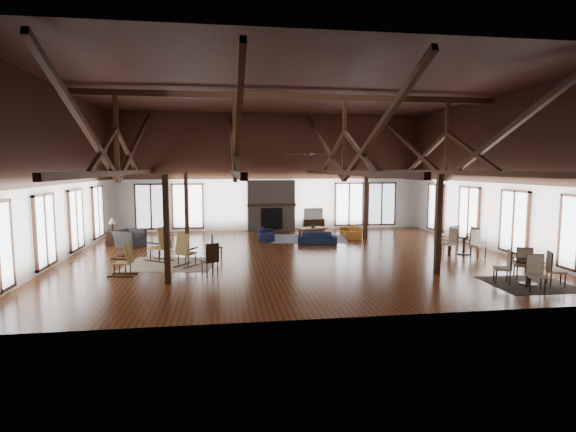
{
  "coord_description": "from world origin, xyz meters",
  "views": [
    {
      "loc": [
        -2.44,
        -16.15,
        3.24
      ],
      "look_at": [
        0.06,
        1.0,
        1.36
      ],
      "focal_mm": 28.0,
      "sensor_mm": 36.0,
      "label": 1
    }
  ],
  "objects": [
    {
      "name": "rug_navy",
      "position": [
        1.42,
        3.74,
        0.01
      ],
      "size": [
        3.68,
        2.98,
        0.01
      ],
      "primitive_type": "cube",
      "rotation": [
        0.0,
        0.0,
        -0.15
      ],
      "color": "#192347",
      "rests_on": "floor"
    },
    {
      "name": "ceiling_fan",
      "position": [
        0.5,
        -1.0,
        3.73
      ],
      "size": [
        1.6,
        1.6,
        0.75
      ],
      "color": "black",
      "rests_on": "roof_truss"
    },
    {
      "name": "sofa_navy_left",
      "position": [
        -0.53,
        3.97,
        0.26
      ],
      "size": [
        1.78,
        0.77,
        0.51
      ],
      "primitive_type": "imported",
      "rotation": [
        0.0,
        0.0,
        1.52
      ],
      "color": "#131935",
      "rests_on": "floor"
    },
    {
      "name": "cafe_table_near",
      "position": [
        5.92,
        -5.06,
        0.47
      ],
      "size": [
        1.83,
        1.83,
        0.95
      ],
      "rotation": [
        0.0,
        0.0,
        -0.39
      ],
      "color": "black",
      "rests_on": "floor"
    },
    {
      "name": "floor",
      "position": [
        0.0,
        0.0,
        0.0
      ],
      "size": [
        16.0,
        16.0,
        0.0
      ],
      "primitive_type": "plane",
      "color": "#5B3313",
      "rests_on": "ground"
    },
    {
      "name": "wall_back",
      "position": [
        0.0,
        7.0,
        3.0
      ],
      "size": [
        16.0,
        0.02,
        6.0
      ],
      "primitive_type": "cube",
      "color": "silver",
      "rests_on": "floor"
    },
    {
      "name": "rocking_chair_b",
      "position": [
        -3.7,
        -1.35,
        0.52
      ],
      "size": [
        0.86,
        0.97,
        1.11
      ],
      "rotation": [
        0.0,
        0.0,
        -0.59
      ],
      "color": "olive",
      "rests_on": "floor"
    },
    {
      "name": "armchair",
      "position": [
        -6.25,
        2.77,
        0.35
      ],
      "size": [
        1.37,
        1.3,
        0.71
      ],
      "primitive_type": "imported",
      "rotation": [
        0.0,
        0.0,
        1.16
      ],
      "color": "#2C2C2E",
      "rests_on": "floor"
    },
    {
      "name": "wall_front",
      "position": [
        0.0,
        -7.0,
        3.0
      ],
      "size": [
        16.0,
        0.02,
        6.0
      ],
      "primitive_type": "cube",
      "color": "silver",
      "rests_on": "floor"
    },
    {
      "name": "roof_truss",
      "position": [
        0.0,
        0.0,
        4.03
      ],
      "size": [
        15.6,
        14.07,
        3.14
      ],
      "color": "#321A0E",
      "rests_on": "wall_back"
    },
    {
      "name": "television",
      "position": [
        2.21,
        6.75,
        0.85
      ],
      "size": [
        1.02,
        0.2,
        0.59
      ],
      "primitive_type": "imported",
      "rotation": [
        0.0,
        0.0,
        0.07
      ],
      "color": "#B2B2B2",
      "rests_on": "tv_console"
    },
    {
      "name": "tv_console",
      "position": [
        2.25,
        6.75,
        0.28
      ],
      "size": [
        1.11,
        0.42,
        0.55
      ],
      "primitive_type": "cube",
      "color": "black",
      "rests_on": "floor"
    },
    {
      "name": "wall_right",
      "position": [
        8.0,
        0.0,
        3.0
      ],
      "size": [
        0.02,
        14.0,
        6.0
      ],
      "primitive_type": "cube",
      "color": "silver",
      "rests_on": "floor"
    },
    {
      "name": "rocking_chair_c",
      "position": [
        -5.37,
        -2.38,
        0.48
      ],
      "size": [
        0.85,
        0.55,
        1.02
      ],
      "rotation": [
        0.0,
        0.0,
        1.39
      ],
      "color": "olive",
      "rests_on": "floor"
    },
    {
      "name": "side_chair_a",
      "position": [
        -2.76,
        -0.09,
        0.52
      ],
      "size": [
        0.42,
        0.42,
        0.89
      ],
      "rotation": [
        0.0,
        0.0,
        -1.46
      ],
      "color": "black",
      "rests_on": "floor"
    },
    {
      "name": "post_grid",
      "position": [
        0.0,
        0.0,
        1.52
      ],
      "size": [
        8.16,
        7.16,
        3.05
      ],
      "color": "#321A0E",
      "rests_on": "floor"
    },
    {
      "name": "rocking_chair_a",
      "position": [
        -4.57,
        -0.37,
        0.57
      ],
      "size": [
        1.05,
        0.96,
        1.21
      ],
      "rotation": [
        0.0,
        0.0,
        0.93
      ],
      "color": "olive",
      "rests_on": "floor"
    },
    {
      "name": "sofa_orange",
      "position": [
        3.46,
        4.06,
        0.26
      ],
      "size": [
        1.85,
        0.86,
        0.52
      ],
      "primitive_type": "imported",
      "rotation": [
        0.0,
        0.0,
        -1.66
      ],
      "color": "#A45F1F",
      "rests_on": "floor"
    },
    {
      "name": "ceiling",
      "position": [
        0.0,
        0.0,
        6.0
      ],
      "size": [
        16.0,
        14.0,
        0.02
      ],
      "primitive_type": "cube",
      "color": "black",
      "rests_on": "wall_back"
    },
    {
      "name": "rug_dark",
      "position": [
        5.99,
        -5.04,
        0.01
      ],
      "size": [
        2.24,
        2.05,
        0.01
      ],
      "primitive_type": "cube",
      "rotation": [
        0.0,
        0.0,
        -0.03
      ],
      "color": "black",
      "rests_on": "floor"
    },
    {
      "name": "wall_left",
      "position": [
        -8.0,
        0.0,
        3.0
      ],
      "size": [
        0.02,
        14.0,
        6.0
      ],
      "primitive_type": "cube",
      "color": "silver",
      "rests_on": "floor"
    },
    {
      "name": "cafe_table_far",
      "position": [
        6.49,
        -0.66,
        0.49
      ],
      "size": [
        1.92,
        1.92,
        0.98
      ],
      "rotation": [
        0.0,
        0.0,
        0.22
      ],
      "color": "black",
      "rests_on": "floor"
    },
    {
      "name": "cup_far",
      "position": [
        6.59,
        -0.71,
        0.75
      ],
      "size": [
        0.12,
        0.12,
        0.09
      ],
      "primitive_type": "imported",
      "rotation": [
        0.0,
        0.0,
        -0.07
      ],
      "color": "#B2B2B2",
      "rests_on": "cafe_table_far"
    },
    {
      "name": "cup_near",
      "position": [
        5.89,
        -5.15,
        0.73
      ],
      "size": [
        0.15,
        0.15,
        0.1
      ],
      "primitive_type": "imported",
      "rotation": [
        0.0,
        0.0,
        -0.2
      ],
      "color": "#B2B2B2",
      "rests_on": "cafe_table_near"
    },
    {
      "name": "sofa_navy_front",
      "position": [
        1.51,
        2.38,
        0.24
      ],
      "size": [
        1.73,
        0.88,
        0.48
      ],
      "primitive_type": "imported",
      "rotation": [
        0.0,
        0.0,
        -0.14
      ],
      "color": "#141D39",
      "rests_on": "floor"
    },
    {
      "name": "fireplace",
      "position": [
        0.0,
        6.67,
        1.29
      ],
      "size": [
        2.5,
        0.69,
        2.6
      ],
      "color": "#726357",
      "rests_on": "floor"
    },
    {
      "name": "side_chair_b",
      "position": [
        -2.82,
        -2.83,
        0.59
      ],
      "size": [
        0.58,
        0.58,
        1.01
      ],
      "rotation": [
        0.0,
        0.0,
        0.48
      ],
      "color": "black",
      "rests_on": "floor"
    },
    {
      "name": "side_table_lamp",
      "position": [
        -7.01,
        3.19,
        0.45
      ],
      "size": [
        0.47,
        0.47,
        1.19
      ],
      "color": "black",
      "rests_on": "floor"
    },
    {
      "name": "vase",
      "position": [
        1.62,
        3.83,
        0.6
      ],
      "size": [
        0.25,
        0.25,
        0.2
      ],
      "primitive_type": "imported",
      "rotation": [
        0.0,
        0.0,
        -0.34
      ],
      "color": "#B2B2B2",
      "rests_on": "coffee_table"
    },
    {
      "name": "rug_tan",
      "position": [
        -4.21,
        -0.92,
        0.01
      ],
      "size": [
        3.18,
        2.66,
        0.01
      ],
      "primitive_type": "cube",
      "rotation": [
        0.0,
        0.0,
        -0.14
      ],
      "color": "tan",
      "rests_on": "floor"
    },
    {
      "name": "coffee_table",
      "position": [
        1.57,
        3.85,
        0.45
      ],
      "size": [
        1.46,
        1.07,
        0.5
      ],
      "rotation": [
        0.0,
        0.0,
        0.35
      ],
      "color": "brown",
      "rests_on": "floor"
    }
  ]
}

